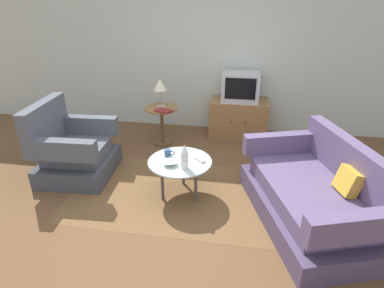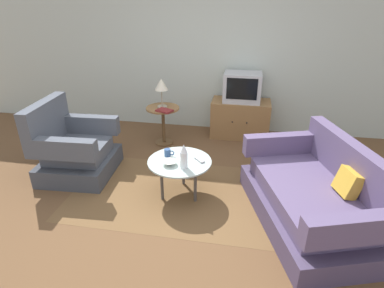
% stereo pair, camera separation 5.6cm
% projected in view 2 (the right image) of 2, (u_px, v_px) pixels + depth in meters
% --- Properties ---
extents(ground_plane, '(16.00, 16.00, 0.00)m').
position_uv_depth(ground_plane, '(179.00, 203.00, 3.59)').
color(ground_plane, brown).
extents(back_wall, '(9.00, 0.12, 2.70)m').
position_uv_depth(back_wall, '(209.00, 48.00, 5.10)').
color(back_wall, '#B2BCB2').
rests_on(back_wall, ground).
extents(area_rug, '(2.56, 1.51, 0.00)m').
position_uv_depth(area_rug, '(180.00, 194.00, 3.75)').
color(area_rug, brown).
rests_on(area_rug, ground).
extents(armchair, '(0.90, 0.95, 0.97)m').
position_uv_depth(armchair, '(74.00, 150.00, 4.06)').
color(armchair, '#3E424B').
rests_on(armchair, ground).
extents(couch, '(1.42, 1.87, 0.84)m').
position_uv_depth(couch, '(314.00, 198.00, 3.20)').
color(couch, '#4B3E5C').
rests_on(couch, ground).
extents(coffee_table, '(0.73, 0.73, 0.45)m').
position_uv_depth(coffee_table, '(180.00, 164.00, 3.58)').
color(coffee_table, '#B2C6C1').
rests_on(coffee_table, ground).
extents(side_table, '(0.50, 0.50, 0.60)m').
position_uv_depth(side_table, '(163.00, 118.00, 4.83)').
color(side_table, olive).
rests_on(side_table, ground).
extents(tv_stand, '(0.93, 0.50, 0.60)m').
position_uv_depth(tv_stand, '(240.00, 119.00, 5.16)').
color(tv_stand, olive).
rests_on(tv_stand, ground).
extents(television, '(0.58, 0.42, 0.45)m').
position_uv_depth(television, '(242.00, 87.00, 4.93)').
color(television, '#B7B7BC').
rests_on(television, tv_stand).
extents(table_lamp, '(0.20, 0.20, 0.44)m').
position_uv_depth(table_lamp, '(161.00, 86.00, 4.62)').
color(table_lamp, '#9E937A').
rests_on(table_lamp, side_table).
extents(vase, '(0.08, 0.08, 0.28)m').
position_uv_depth(vase, '(184.00, 157.00, 3.35)').
color(vase, white).
rests_on(vase, coffee_table).
extents(mug, '(0.12, 0.07, 0.09)m').
position_uv_depth(mug, '(168.00, 153.00, 3.65)').
color(mug, '#335184').
rests_on(mug, coffee_table).
extents(bowl, '(0.16, 0.16, 0.05)m').
position_uv_depth(bowl, '(169.00, 163.00, 3.46)').
color(bowl, silver).
rests_on(bowl, coffee_table).
extents(tv_remote_dark, '(0.08, 0.17, 0.02)m').
position_uv_depth(tv_remote_dark, '(183.00, 157.00, 3.61)').
color(tv_remote_dark, black).
rests_on(tv_remote_dark, coffee_table).
extents(tv_remote_silver, '(0.14, 0.14, 0.02)m').
position_uv_depth(tv_remote_silver, '(200.00, 160.00, 3.56)').
color(tv_remote_silver, '#B2B2B7').
rests_on(tv_remote_silver, coffee_table).
extents(book, '(0.27, 0.24, 0.03)m').
position_uv_depth(book, '(165.00, 111.00, 4.59)').
color(book, maroon).
rests_on(book, side_table).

